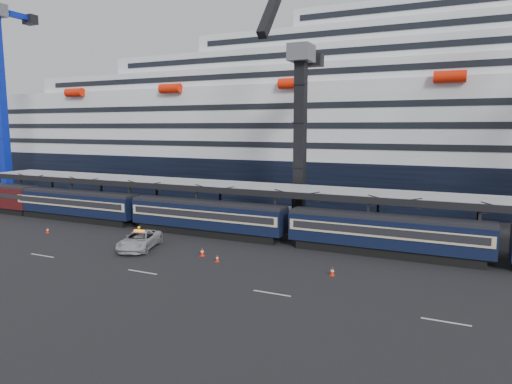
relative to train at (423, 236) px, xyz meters
The scene contains 11 objects.
ground 11.25m from the train, 65.06° to the right, with size 260.00×260.00×0.00m, color black.
train is the anchor object (origin of this frame).
canopy 6.85m from the train, 40.71° to the left, with size 130.00×6.25×5.53m.
cruise_ship 37.56m from the train, 84.34° to the left, with size 214.09×28.84×34.00m.
crane_dark_near 20.10m from the train, 150.76° to the left, with size 4.50×17.75×35.08m.
pickup_truck 27.67m from the train, 163.02° to the right, with size 2.98×6.46×1.80m, color #9FA2A6.
worker 28.91m from the train, 168.40° to the right, with size 0.63×0.42×1.74m, color #D9FF0D.
traffic_cone_a 41.38m from the train, behind, with size 0.36×0.36×0.71m.
traffic_cone_b 20.81m from the train, 158.29° to the right, with size 0.43×0.43×0.87m.
traffic_cone_c 19.22m from the train, 152.95° to the right, with size 0.35×0.35×0.70m.
traffic_cone_d 10.47m from the train, 128.15° to the right, with size 0.40×0.40×0.79m.
Camera 1 is at (-1.45, -34.03, 12.28)m, focal length 32.00 mm.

